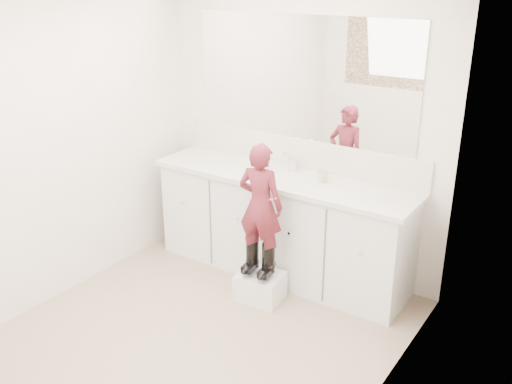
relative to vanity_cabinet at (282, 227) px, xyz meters
The scene contains 16 objects.
floor 1.30m from the vanity_cabinet, 90.00° to the right, with size 3.00×3.00×0.00m, color #997C64.
wall_back 0.82m from the vanity_cabinet, 90.00° to the left, with size 2.60×2.60×0.00m, color beige.
wall_left 1.95m from the vanity_cabinet, 136.70° to the right, with size 3.00×3.00×0.00m, color beige.
wall_right 1.95m from the vanity_cabinet, 43.30° to the right, with size 3.00×3.00×0.00m, color beige.
vanity_cabinet is the anchor object (origin of this frame).
countertop 0.45m from the vanity_cabinet, 90.00° to the right, with size 2.28×0.58×0.04m, color beige.
backsplash 0.64m from the vanity_cabinet, 90.00° to the left, with size 2.28×0.03×0.25m, color beige.
mirror 1.24m from the vanity_cabinet, 90.00° to the left, with size 2.00×0.02×1.00m, color white.
faucet 0.54m from the vanity_cabinet, 90.00° to the left, with size 0.08×0.08×0.10m, color silver.
cup 0.62m from the vanity_cabinet, ahead, with size 0.10×0.10×0.09m, color beige.
soap_bottle 0.57m from the vanity_cabinet, behind, with size 0.08×0.08×0.17m, color beige.
step_stool 0.58m from the vanity_cabinet, 78.56° to the right, with size 0.35×0.29×0.22m, color white.
boot_left 0.48m from the vanity_cabinet, 87.45° to the right, with size 0.11×0.19×0.29m, color black, non-canonical shape.
boot_right 0.51m from the vanity_cabinet, 70.18° to the right, with size 0.11×0.19×0.29m, color black, non-canonical shape.
toddler 0.62m from the vanity_cabinet, 78.56° to the right, with size 0.36×0.23×0.97m, color #972E3C.
toothbrush 0.67m from the vanity_cabinet, 70.72° to the right, with size 0.01×0.01×0.14m, color #FF63C1.
Camera 1 is at (2.27, -2.54, 2.46)m, focal length 40.00 mm.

